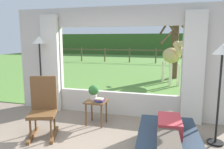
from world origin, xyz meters
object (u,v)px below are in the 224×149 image
object	(u,v)px
rocking_chair	(43,107)
side_table	(96,105)
floor_lamp_left	(40,51)
horse	(172,56)
recliner_sofa	(168,149)
reclining_person	(169,131)
book_stack	(99,100)
pasture_tree	(174,48)
floor_lamp_right	(222,64)
potted_plant	(94,91)

from	to	relation	value
rocking_chair	side_table	xyz separation A→B (m)	(0.79, 0.76, -0.12)
rocking_chair	floor_lamp_left	world-z (taller)	floor_lamp_left
horse	recliner_sofa	bearing A→B (deg)	68.18
reclining_person	book_stack	world-z (taller)	reclining_person
book_stack	horse	bearing A→B (deg)	73.81
floor_lamp_left	pasture_tree	world-z (taller)	pasture_tree
pasture_tree	book_stack	bearing A→B (deg)	-103.15
rocking_chair	pasture_tree	bearing A→B (deg)	50.19
floor_lamp_right	horse	distance (m)	5.06
horse	rocking_chair	bearing A→B (deg)	45.22
book_stack	floor_lamp_right	distance (m)	2.38
potted_plant	book_stack	world-z (taller)	potted_plant
book_stack	pasture_tree	world-z (taller)	pasture_tree
reclining_person	horse	distance (m)	5.93
floor_lamp_left	reclining_person	bearing A→B (deg)	-26.65
reclining_person	horse	xyz separation A→B (m)	(-0.04, 5.90, 0.63)
reclining_person	floor_lamp_left	world-z (taller)	floor_lamp_left
floor_lamp_left	pasture_tree	bearing A→B (deg)	61.60
floor_lamp_right	pasture_tree	world-z (taller)	pasture_tree
reclining_person	potted_plant	bearing A→B (deg)	138.34
potted_plant	side_table	bearing A→B (deg)	-36.87
potted_plant	floor_lamp_left	size ratio (longest dim) A/B	0.17
recliner_sofa	floor_lamp_right	world-z (taller)	floor_lamp_right
rocking_chair	horse	world-z (taller)	horse
reclining_person	rocking_chair	distance (m)	2.35
potted_plant	book_stack	distance (m)	0.26
recliner_sofa	reclining_person	distance (m)	0.31
recliner_sofa	pasture_tree	bearing A→B (deg)	85.86
book_stack	floor_lamp_left	bearing A→B (deg)	165.21
potted_plant	floor_lamp_left	world-z (taller)	floor_lamp_left
floor_lamp_right	horse	world-z (taller)	horse
reclining_person	potted_plant	xyz separation A→B (m)	(-1.60, 1.24, 0.18)
rocking_chair	floor_lamp_right	size ratio (longest dim) A/B	0.64
recliner_sofa	book_stack	distance (m)	1.82
reclining_person	floor_lamp_left	size ratio (longest dim) A/B	0.76
book_stack	side_table	bearing A→B (deg)	145.72
side_table	floor_lamp_right	size ratio (longest dim) A/B	0.30
recliner_sofa	horse	size ratio (longest dim) A/B	0.98
side_table	floor_lamp_left	size ratio (longest dim) A/B	0.28
rocking_chair	pasture_tree	size ratio (longest dim) A/B	0.36
floor_lamp_right	pasture_tree	size ratio (longest dim) A/B	0.56
floor_lamp_right	side_table	bearing A→B (deg)	173.46
rocking_chair	book_stack	distance (m)	1.12
reclining_person	potted_plant	world-z (taller)	potted_plant
potted_plant	pasture_tree	world-z (taller)	pasture_tree
reclining_person	floor_lamp_left	xyz separation A→B (m)	(-3.09, 1.55, 1.00)
rocking_chair	side_table	size ratio (longest dim) A/B	2.15
rocking_chair	floor_lamp_left	distance (m)	1.69
reclining_person	pasture_tree	xyz separation A→B (m)	(0.01, 7.30, 0.91)
horse	pasture_tree	xyz separation A→B (m)	(0.06, 1.41, 0.27)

